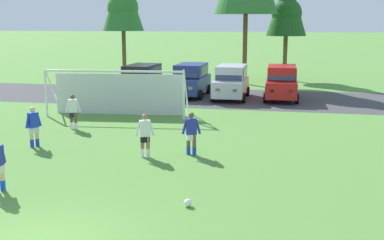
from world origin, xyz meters
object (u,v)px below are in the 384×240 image
object	(u,v)px
soccer_goal	(118,91)
parked_car_slot_far_left	(142,81)
parked_car_slot_center	(282,82)
player_striker_near	(191,134)
player_midfield_center	(73,112)
parked_car_slot_left	(191,80)
parked_car_slot_center_left	(231,82)
player_winger_right	(34,127)
soccer_ball	(188,203)
player_defender_far	(145,136)

from	to	relation	value
soccer_goal	parked_car_slot_far_left	distance (m)	6.06
parked_car_slot_center	player_striker_near	bearing A→B (deg)	-102.29
soccer_goal	parked_car_slot_far_left	size ratio (longest dim) A/B	1.61
player_midfield_center	parked_car_slot_left	bearing A→B (deg)	73.09
player_midfield_center	parked_car_slot_center_left	xyz separation A→B (m)	(6.14, 10.43, 0.29)
parked_car_slot_far_left	player_winger_right	bearing A→B (deg)	-91.94
parked_car_slot_left	player_midfield_center	bearing A→B (deg)	-106.91
parked_car_slot_far_left	parked_car_slot_center	size ratio (longest dim) A/B	1.01
player_striker_near	parked_car_slot_center	size ratio (longest dim) A/B	0.35
player_striker_near	player_midfield_center	world-z (taller)	same
parked_car_slot_far_left	soccer_goal	bearing A→B (deg)	-84.85
parked_car_slot_center_left	parked_car_slot_left	bearing A→B (deg)	168.24
player_winger_right	soccer_ball	bearing A→B (deg)	-34.48
soccer_ball	parked_car_slot_far_left	world-z (taller)	parked_car_slot_far_left
player_midfield_center	parked_car_slot_center_left	bearing A→B (deg)	59.52
parked_car_slot_center_left	parked_car_slot_center	xyz separation A→B (m)	(3.21, 0.31, 0.00)
parked_car_slot_left	parked_car_slot_center_left	size ratio (longest dim) A/B	1.01
parked_car_slot_center_left	parked_car_slot_center	world-z (taller)	same
player_midfield_center	parked_car_slot_center	xyz separation A→B (m)	(9.35, 10.75, 0.29)
player_striker_near	player_midfield_center	size ratio (longest dim) A/B	1.00
parked_car_slot_left	player_striker_near	bearing A→B (deg)	-78.36
player_striker_near	parked_car_slot_left	size ratio (longest dim) A/B	0.35
parked_car_slot_left	player_winger_right	bearing A→B (deg)	-103.62
soccer_ball	parked_car_slot_center	world-z (taller)	parked_car_slot_center
soccer_ball	parked_car_slot_center	xyz separation A→B (m)	(2.10, 19.17, 1.00)
player_defender_far	parked_car_slot_far_left	xyz separation A→B (m)	(-4.37, 13.67, 0.29)
parked_car_slot_center_left	parked_car_slot_far_left	bearing A→B (deg)	-173.29
player_defender_far	soccer_goal	bearing A→B (deg)	116.57
player_defender_far	parked_car_slot_center_left	size ratio (longest dim) A/B	0.36
soccer_goal	parked_car_slot_center_left	bearing A→B (deg)	51.79
player_defender_far	parked_car_slot_far_left	distance (m)	14.36
soccer_goal	player_striker_near	xyz separation A→B (m)	(5.44, -6.99, -0.47)
soccer_goal	parked_car_slot_center	world-z (taller)	soccer_goal
player_defender_far	parked_car_slot_center_left	distance (m)	14.44
parked_car_slot_left	parked_car_slot_center	bearing A→B (deg)	-2.56
parked_car_slot_left	parked_car_slot_center_left	xyz separation A→B (m)	(2.79, -0.58, 0.00)
soccer_goal	player_winger_right	bearing A→B (deg)	-97.94
parked_car_slot_left	parked_car_slot_center	world-z (taller)	same
parked_car_slot_left	soccer_ball	bearing A→B (deg)	-78.67
player_defender_far	player_winger_right	bearing A→B (deg)	173.19
player_midfield_center	parked_car_slot_center	world-z (taller)	parked_car_slot_center
soccer_goal	parked_car_slot_center_left	distance (m)	8.55
player_winger_right	parked_car_slot_center_left	xyz separation A→B (m)	(6.27, 13.79, 0.29)
player_midfield_center	parked_car_slot_center	distance (m)	14.24
parked_car_slot_far_left	parked_car_slot_center	bearing A→B (deg)	6.31
soccer_ball	player_midfield_center	distance (m)	11.13
parked_car_slot_left	parked_car_slot_center_left	bearing A→B (deg)	-11.76
soccer_ball	soccer_goal	distance (m)	13.77
player_defender_far	player_winger_right	distance (m)	4.84
player_defender_far	parked_car_slot_center	bearing A→B (deg)	72.35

